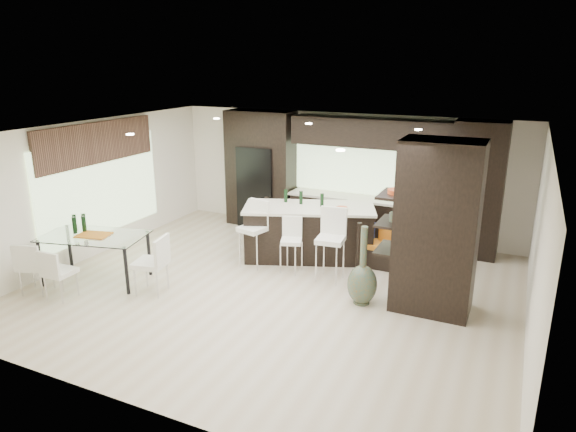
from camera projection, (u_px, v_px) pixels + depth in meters
The scene contains 22 objects.
ground at pixel (273, 288), 8.91m from camera, with size 8.00×8.00×0.00m, color beige.
back_wall at pixel (342, 174), 11.55m from camera, with size 8.00×0.02×2.70m, color white.
left_wall at pixel (92, 189), 10.14m from camera, with size 0.02×7.00×2.70m, color white.
right_wall at pixel (538, 250), 6.90m from camera, with size 0.02×7.00×2.70m, color white.
ceiling at pixel (272, 133), 8.12m from camera, with size 8.00×7.00×0.02m, color white.
window_left at pixel (101, 187), 10.29m from camera, with size 0.04×3.20×1.90m, color #B2D199.
window_back at pixel (368, 167), 11.21m from camera, with size 3.40×0.04×1.20m, color #B2D199.
stone_accent at pixel (97, 143), 10.02m from camera, with size 0.08×3.00×0.80m, color brown.
ceiling_spots at pixel (279, 132), 8.34m from camera, with size 4.00×3.00×0.02m, color white.
back_cabinetry at pixel (359, 179), 11.06m from camera, with size 6.80×0.68×2.70m, color black.
refrigerator at pixel (260, 186), 12.11m from camera, with size 0.90×0.68×1.90m, color black.
partition_column at pixel (437, 228), 7.81m from camera, with size 1.20×0.80×2.70m, color black.
kitchen_island at pixel (309, 232), 10.18m from camera, with size 2.55×1.10×1.06m, color black.
stool_left at pixel (253, 240), 9.74m from camera, with size 0.46×0.46×1.03m, color white.
stool_mid at pixel (291, 251), 9.49m from camera, with size 0.37×0.37×0.84m, color white.
stool_right at pixel (330, 252), 9.10m from camera, with size 0.47×0.47×1.06m, color white.
bench at pixel (377, 254), 9.84m from camera, with size 1.22×0.47×0.47m, color black.
floor_vase at pixel (363, 266), 8.18m from camera, with size 0.48×0.48×1.32m, color #3F4A35, non-canonical shape.
dining_table at pixel (96, 258), 9.12m from camera, with size 1.77×1.00×0.85m, color white.
chair_near at pixel (60, 276), 8.44m from camera, with size 0.44×0.44×0.81m, color white.
chair_far at pixel (36, 269), 8.64m from camera, with size 0.46×0.46×0.85m, color white.
chair_end at pixel (151, 267), 8.62m from camera, with size 0.51×0.51×0.93m, color white.
Camera 1 is at (3.68, -7.28, 3.80)m, focal length 32.00 mm.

